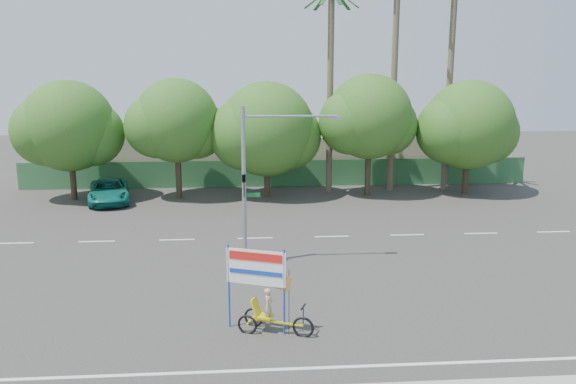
{
  "coord_description": "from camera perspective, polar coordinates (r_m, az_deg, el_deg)",
  "views": [
    {
      "loc": [
        -2.35,
        -19.86,
        8.31
      ],
      "look_at": [
        -0.67,
        2.86,
        3.5
      ],
      "focal_mm": 35.0,
      "sensor_mm": 36.0,
      "label": 1
    }
  ],
  "objects": [
    {
      "name": "ground",
      "position": [
        21.65,
        2.37,
        -10.66
      ],
      "size": [
        120.0,
        120.0,
        0.0
      ],
      "primitive_type": "plane",
      "color": "#33302D",
      "rests_on": "ground"
    },
    {
      "name": "fence",
      "position": [
        42.06,
        -0.95,
        1.92
      ],
      "size": [
        38.0,
        0.08,
        2.0
      ],
      "primitive_type": "cube",
      "color": "#336B3D",
      "rests_on": "ground"
    },
    {
      "name": "building_left",
      "position": [
        46.92,
        -13.59,
        3.86
      ],
      "size": [
        12.0,
        8.0,
        4.0
      ],
      "primitive_type": "cube",
      "color": "#B7AB91",
      "rests_on": "ground"
    },
    {
      "name": "building_right",
      "position": [
        47.46,
        8.44,
        3.91
      ],
      "size": [
        14.0,
        8.0,
        3.6
      ],
      "primitive_type": "cube",
      "color": "#B7AB91",
      "rests_on": "ground"
    },
    {
      "name": "tree_far_left",
      "position": [
        39.78,
        -21.42,
        5.99
      ],
      "size": [
        7.14,
        6.0,
        7.96
      ],
      "color": "#473828",
      "rests_on": "ground"
    },
    {
      "name": "tree_left",
      "position": [
        38.29,
        -11.33,
        6.82
      ],
      "size": [
        6.66,
        5.6,
        8.07
      ],
      "color": "#473828",
      "rests_on": "ground"
    },
    {
      "name": "tree_center",
      "position": [
        38.08,
        -2.26,
        6.12
      ],
      "size": [
        7.62,
        6.4,
        7.85
      ],
      "color": "#473828",
      "rests_on": "ground"
    },
    {
      "name": "tree_right",
      "position": [
        38.88,
        8.19,
        7.27
      ],
      "size": [
        6.9,
        5.8,
        8.36
      ],
      "color": "#473828",
      "rests_on": "ground"
    },
    {
      "name": "tree_far_right",
      "position": [
        41.0,
        17.82,
        6.23
      ],
      "size": [
        7.38,
        6.2,
        7.94
      ],
      "color": "#473828",
      "rests_on": "ground"
    },
    {
      "name": "palm_tall",
      "position": [
        40.75,
        10.86,
        14.75
      ],
      "size": [
        3.73,
        3.79,
        17.45
      ],
      "color": "#70604C",
      "rests_on": "ground"
    },
    {
      "name": "palm_mid",
      "position": [
        41.91,
        16.23,
        12.95
      ],
      "size": [
        3.73,
        3.79,
        15.45
      ],
      "color": "#70604C",
      "rests_on": "ground"
    },
    {
      "name": "palm_short",
      "position": [
        39.79,
        4.34,
        12.69
      ],
      "size": [
        3.73,
        3.79,
        14.45
      ],
      "color": "#70604C",
      "rests_on": "ground"
    },
    {
      "name": "traffic_signal",
      "position": [
        24.44,
        -3.76,
        -0.84
      ],
      "size": [
        4.72,
        1.1,
        7.0
      ],
      "color": "gray",
      "rests_on": "ground"
    },
    {
      "name": "trike_billboard",
      "position": [
        18.57,
        -2.41,
        -10.7
      ],
      "size": [
        2.79,
        1.32,
        2.91
      ],
      "rotation": [
        0.0,
        0.0,
        -0.37
      ],
      "color": "black",
      "rests_on": "ground"
    },
    {
      "name": "pickup_truck",
      "position": [
        38.7,
        -17.72,
        0.09
      ],
      "size": [
        3.6,
        5.83,
        1.51
      ],
      "primitive_type": "imported",
      "rotation": [
        0.0,
        0.0,
        0.22
      ],
      "color": "#0F6D60",
      "rests_on": "ground"
    }
  ]
}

